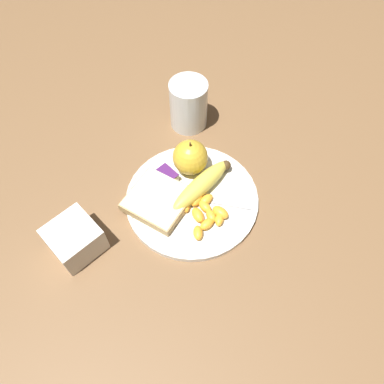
{
  "coord_description": "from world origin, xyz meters",
  "views": [
    {
      "loc": [
        0.28,
        -0.27,
        0.64
      ],
      "look_at": [
        0.0,
        0.0,
        0.03
      ],
      "focal_mm": 35.0,
      "sensor_mm": 36.0,
      "label": 1
    }
  ],
  "objects_px": {
    "banana": "(202,185)",
    "fork": "(198,198)",
    "bread_slice": "(158,200)",
    "jam_packet": "(166,176)",
    "apple": "(190,157)",
    "plate": "(192,199)",
    "condiment_caddy": "(75,239)",
    "juice_glass": "(189,106)"
  },
  "relations": [
    {
      "from": "apple",
      "to": "jam_packet",
      "type": "xyz_separation_m",
      "value": [
        -0.01,
        -0.06,
        -0.02
      ]
    },
    {
      "from": "apple",
      "to": "bread_slice",
      "type": "height_order",
      "value": "apple"
    },
    {
      "from": "juice_glass",
      "to": "apple",
      "type": "relative_size",
      "value": 1.38
    },
    {
      "from": "juice_glass",
      "to": "condiment_caddy",
      "type": "xyz_separation_m",
      "value": [
        0.09,
        -0.36,
        -0.02
      ]
    },
    {
      "from": "fork",
      "to": "jam_packet",
      "type": "xyz_separation_m",
      "value": [
        -0.08,
        -0.01,
        0.01
      ]
    },
    {
      "from": "banana",
      "to": "fork",
      "type": "distance_m",
      "value": 0.03
    },
    {
      "from": "apple",
      "to": "jam_packet",
      "type": "height_order",
      "value": "apple"
    },
    {
      "from": "juice_glass",
      "to": "apple",
      "type": "xyz_separation_m",
      "value": [
        0.1,
        -0.09,
        -0.0
      ]
    },
    {
      "from": "fork",
      "to": "juice_glass",
      "type": "bearing_deg",
      "value": -73.61
    },
    {
      "from": "banana",
      "to": "juice_glass",
      "type": "bearing_deg",
      "value": 144.52
    },
    {
      "from": "fork",
      "to": "banana",
      "type": "bearing_deg",
      "value": -104.2
    },
    {
      "from": "apple",
      "to": "banana",
      "type": "distance_m",
      "value": 0.06
    },
    {
      "from": "juice_glass",
      "to": "bread_slice",
      "type": "bearing_deg",
      "value": -58.09
    },
    {
      "from": "banana",
      "to": "jam_packet",
      "type": "distance_m",
      "value": 0.08
    },
    {
      "from": "banana",
      "to": "jam_packet",
      "type": "xyz_separation_m",
      "value": [
        -0.07,
        -0.03,
        -0.01
      ]
    },
    {
      "from": "bread_slice",
      "to": "jam_packet",
      "type": "relative_size",
      "value": 3.25
    },
    {
      "from": "condiment_caddy",
      "to": "bread_slice",
      "type": "bearing_deg",
      "value": 77.2
    },
    {
      "from": "jam_packet",
      "to": "condiment_caddy",
      "type": "height_order",
      "value": "condiment_caddy"
    },
    {
      "from": "banana",
      "to": "jam_packet",
      "type": "height_order",
      "value": "banana"
    },
    {
      "from": "plate",
      "to": "bread_slice",
      "type": "bearing_deg",
      "value": -122.55
    },
    {
      "from": "fork",
      "to": "jam_packet",
      "type": "bearing_deg",
      "value": -24.53
    },
    {
      "from": "bread_slice",
      "to": "condiment_caddy",
      "type": "bearing_deg",
      "value": -102.8
    },
    {
      "from": "apple",
      "to": "juice_glass",
      "type": "bearing_deg",
      "value": 137.98
    },
    {
      "from": "banana",
      "to": "fork",
      "type": "xyz_separation_m",
      "value": [
        0.01,
        -0.02,
        -0.02
      ]
    },
    {
      "from": "banana",
      "to": "apple",
      "type": "bearing_deg",
      "value": 159.76
    },
    {
      "from": "plate",
      "to": "juice_glass",
      "type": "relative_size",
      "value": 2.36
    },
    {
      "from": "apple",
      "to": "plate",
      "type": "bearing_deg",
      "value": -40.9
    },
    {
      "from": "banana",
      "to": "fork",
      "type": "relative_size",
      "value": 1.03
    },
    {
      "from": "apple",
      "to": "condiment_caddy",
      "type": "bearing_deg",
      "value": -93.91
    },
    {
      "from": "apple",
      "to": "fork",
      "type": "distance_m",
      "value": 0.08
    },
    {
      "from": "plate",
      "to": "fork",
      "type": "distance_m",
      "value": 0.01
    },
    {
      "from": "plate",
      "to": "fork",
      "type": "height_order",
      "value": "fork"
    },
    {
      "from": "bread_slice",
      "to": "jam_packet",
      "type": "xyz_separation_m",
      "value": [
        -0.03,
        0.05,
        -0.0
      ]
    },
    {
      "from": "fork",
      "to": "condiment_caddy",
      "type": "xyz_separation_m",
      "value": [
        -0.08,
        -0.23,
        0.02
      ]
    },
    {
      "from": "bread_slice",
      "to": "fork",
      "type": "xyz_separation_m",
      "value": [
        0.05,
        0.06,
        -0.01
      ]
    },
    {
      "from": "juice_glass",
      "to": "bread_slice",
      "type": "height_order",
      "value": "juice_glass"
    },
    {
      "from": "jam_packet",
      "to": "fork",
      "type": "bearing_deg",
      "value": 10.33
    },
    {
      "from": "jam_packet",
      "to": "juice_glass",
      "type": "bearing_deg",
      "value": 121.41
    },
    {
      "from": "plate",
      "to": "apple",
      "type": "relative_size",
      "value": 3.26
    },
    {
      "from": "banana",
      "to": "plate",
      "type": "bearing_deg",
      "value": -93.82
    },
    {
      "from": "banana",
      "to": "jam_packet",
      "type": "bearing_deg",
      "value": -153.37
    },
    {
      "from": "bread_slice",
      "to": "jam_packet",
      "type": "height_order",
      "value": "same"
    }
  ]
}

